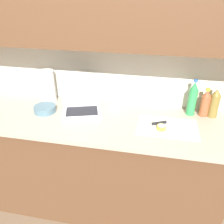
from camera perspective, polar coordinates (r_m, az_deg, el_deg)
name	(u,v)px	position (r m, az deg, el deg)	size (l,w,h in m)	color
ground_plane	(97,200)	(2.42, -3.64, -20.30)	(12.00, 12.00, 0.00)	brown
wall_back	(99,24)	(1.83, -3.22, 20.42)	(5.20, 0.38, 2.60)	silver
counter_unit	(93,162)	(2.09, -4.51, -11.90)	(2.07, 0.63, 0.90)	brown
laptop	(82,103)	(1.92, -7.32, 2.14)	(0.37, 0.35, 0.28)	silver
cutting_board	(167,127)	(1.76, 13.12, -3.50)	(0.43, 0.28, 0.01)	silver
knife	(164,123)	(1.78, 12.41, -2.53)	(0.28, 0.15, 0.02)	silver
lemon_half_cut	(161,128)	(1.70, 11.78, -3.67)	(0.06, 0.06, 0.03)	yellow
bottle_green_soda	(192,99)	(1.92, 18.80, 3.02)	(0.07, 0.07, 0.29)	#2D934C
bottle_oil_tall	(205,103)	(1.95, 21.48, 1.93)	(0.07, 0.07, 0.23)	#A34C2D
bottle_water_clear	(214,103)	(1.96, 23.42, 1.98)	(0.07, 0.07, 0.25)	olive
measuring_cup	(115,103)	(1.94, 0.67, 2.23)	(0.11, 0.09, 0.11)	silver
bowl_white	(45,109)	(1.98, -15.85, 0.73)	(0.17, 0.17, 0.05)	slate
paper_towel_roll	(48,86)	(2.11, -15.22, 6.00)	(0.13, 0.13, 0.28)	white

